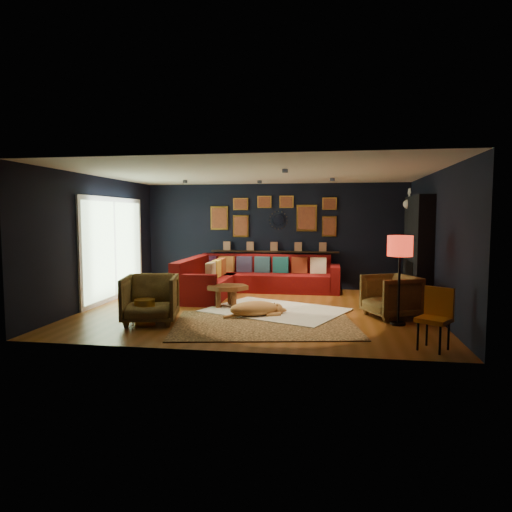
# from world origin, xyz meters

# --- Properties ---
(floor) EXTENTS (6.50, 6.50, 0.00)m
(floor) POSITION_xyz_m (0.00, 0.00, 0.00)
(floor) COLOR brown
(floor) RESTS_ON ground
(room_walls) EXTENTS (6.50, 6.50, 6.50)m
(room_walls) POSITION_xyz_m (0.00, 0.00, 1.59)
(room_walls) COLOR black
(room_walls) RESTS_ON ground
(sectional) EXTENTS (3.41, 2.69, 0.86)m
(sectional) POSITION_xyz_m (-0.61, 1.81, 0.32)
(sectional) COLOR maroon
(sectional) RESTS_ON ground
(ledge) EXTENTS (3.20, 0.12, 0.04)m
(ledge) POSITION_xyz_m (0.00, 2.68, 0.92)
(ledge) COLOR black
(ledge) RESTS_ON room_walls
(gallery_wall) EXTENTS (3.15, 0.04, 1.02)m
(gallery_wall) POSITION_xyz_m (-0.01, 2.72, 1.81)
(gallery_wall) COLOR gold
(gallery_wall) RESTS_ON room_walls
(sunburst_mirror) EXTENTS (0.47, 0.16, 0.47)m
(sunburst_mirror) POSITION_xyz_m (0.10, 2.72, 1.70)
(sunburst_mirror) COLOR silver
(sunburst_mirror) RESTS_ON room_walls
(fireplace) EXTENTS (0.31, 1.60, 2.20)m
(fireplace) POSITION_xyz_m (3.09, 0.90, 1.02)
(fireplace) COLOR black
(fireplace) RESTS_ON ground
(deer_head) EXTENTS (0.50, 0.28, 0.45)m
(deer_head) POSITION_xyz_m (3.14, 1.40, 2.05)
(deer_head) COLOR white
(deer_head) RESTS_ON fireplace
(sliding_door) EXTENTS (0.06, 2.80, 2.20)m
(sliding_door) POSITION_xyz_m (-3.22, 0.60, 1.10)
(sliding_door) COLOR white
(sliding_door) RESTS_ON ground
(ceiling_spots) EXTENTS (3.30, 2.50, 0.06)m
(ceiling_spots) POSITION_xyz_m (-0.00, 0.80, 2.56)
(ceiling_spots) COLOR black
(ceiling_spots) RESTS_ON room_walls
(shag_rug) EXTENTS (2.93, 2.58, 0.03)m
(shag_rug) POSITION_xyz_m (0.36, -0.10, 0.02)
(shag_rug) COLOR beige
(shag_rug) RESTS_ON ground
(leopard_rug) EXTENTS (3.31, 2.63, 0.02)m
(leopard_rug) POSITION_xyz_m (0.31, -1.19, 0.01)
(leopard_rug) COLOR #B3814F
(leopard_rug) RESTS_ON ground
(coffee_table) EXTENTS (0.96, 0.81, 0.41)m
(coffee_table) POSITION_xyz_m (-0.60, 0.08, 0.36)
(coffee_table) COLOR brown
(coffee_table) RESTS_ON shag_rug
(pouf) EXTENTS (0.52, 0.52, 0.34)m
(pouf) POSITION_xyz_m (-1.23, 0.51, 0.20)
(pouf) COLOR #A61B2C
(pouf) RESTS_ON shag_rug
(armchair_left) EXTENTS (1.02, 0.98, 0.89)m
(armchair_left) POSITION_xyz_m (-1.61, -1.35, 0.45)
(armchair_left) COLOR #B89147
(armchair_left) RESTS_ON ground
(armchair_right) EXTENTS (1.04, 1.06, 0.83)m
(armchair_right) POSITION_xyz_m (2.45, -0.27, 0.42)
(armchair_right) COLOR #B89147
(armchair_right) RESTS_ON ground
(gold_stool) EXTENTS (0.34, 0.34, 0.43)m
(gold_stool) POSITION_xyz_m (-1.66, -1.49, 0.21)
(gold_stool) COLOR gold
(gold_stool) RESTS_ON ground
(orange_chair) EXTENTS (0.55, 0.55, 0.84)m
(orange_chair) POSITION_xyz_m (2.79, -2.19, 0.49)
(orange_chair) COLOR black
(orange_chair) RESTS_ON ground
(floor_lamp) EXTENTS (0.41, 0.41, 1.48)m
(floor_lamp) POSITION_xyz_m (2.50, -0.83, 1.24)
(floor_lamp) COLOR black
(floor_lamp) RESTS_ON ground
(dog) EXTENTS (1.34, 1.04, 0.38)m
(dog) POSITION_xyz_m (0.05, -0.66, 0.21)
(dog) COLOR #BF7E4B
(dog) RESTS_ON leopard_rug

